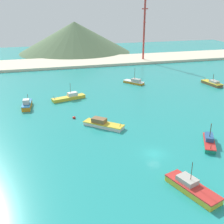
# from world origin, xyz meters

# --- Properties ---
(ground) EXTENTS (260.00, 280.00, 0.50)m
(ground) POSITION_xyz_m (0.00, 30.00, -0.25)
(ground) COLOR teal
(fishing_boat_4) EXTENTS (6.18, 8.54, 5.07)m
(fishing_boat_4) POSITION_xyz_m (13.33, 0.54, 0.76)
(fishing_boat_4) COLOR #198466
(fishing_boat_4) RESTS_ON ground
(fishing_boat_7) EXTENTS (4.29, 9.35, 4.36)m
(fishing_boat_7) POSITION_xyz_m (43.08, 43.11, 0.77)
(fishing_boat_7) COLOR brown
(fishing_boat_7) RESTS_ON ground
(fishing_boat_8) EXTENTS (11.43, 5.49, 5.53)m
(fishing_boat_8) POSITION_xyz_m (-12.13, 40.68, 0.74)
(fishing_boat_8) COLOR gold
(fishing_boat_8) RESTS_ON ground
(fishing_boat_9) EXTENTS (6.05, 10.49, 5.43)m
(fishing_boat_9) POSITION_xyz_m (0.79, -13.28, 0.78)
(fishing_boat_9) COLOR gold
(fishing_boat_9) RESTS_ON ground
(fishing_boat_10) EXTENTS (7.16, 8.31, 6.16)m
(fishing_boat_10) POSITION_xyz_m (15.00, 53.33, 0.75)
(fishing_boat_10) COLOR orange
(fishing_boat_10) RESTS_ON ground
(fishing_boat_12) EXTENTS (9.82, 9.35, 2.10)m
(fishing_boat_12) POSITION_xyz_m (-6.98, 16.62, 0.73)
(fishing_boat_12) COLOR silver
(fishing_boat_12) RESTS_ON ground
(fishing_boat_14) EXTENTS (3.22, 8.23, 3.05)m
(fishing_boat_14) POSITION_xyz_m (-25.53, 36.51, 0.96)
(fishing_boat_14) COLOR orange
(fishing_boat_14) RESTS_ON ground
(buoy_1) EXTENTS (0.90, 0.90, 0.90)m
(buoy_1) POSITION_xyz_m (-13.21, 24.04, 0.16)
(buoy_1) COLOR red
(buoy_1) RESTS_ON ground
(beach_strip) EXTENTS (247.00, 25.52, 1.20)m
(beach_strip) POSITION_xyz_m (0.00, 99.67, 0.60)
(beach_strip) COLOR beige
(beach_strip) RESTS_ON ground
(hill_central) EXTENTS (70.34, 70.34, 18.83)m
(hill_central) POSITION_xyz_m (4.84, 136.39, 9.42)
(hill_central) COLOR #56704C
(hill_central) RESTS_ON ground
(radio_tower) EXTENTS (3.27, 2.62, 32.72)m
(radio_tower) POSITION_xyz_m (35.22, 95.02, 16.69)
(radio_tower) COLOR #B7332D
(radio_tower) RESTS_ON ground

